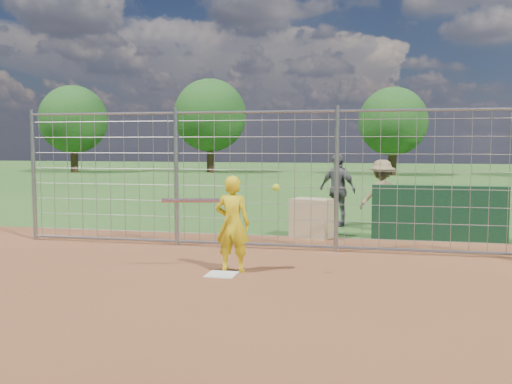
% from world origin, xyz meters
% --- Properties ---
extents(ground, '(100.00, 100.00, 0.00)m').
position_xyz_m(ground, '(0.00, 0.00, 0.00)').
color(ground, '#2D591E').
rests_on(ground, ground).
extents(infield_dirt, '(18.00, 18.00, 0.00)m').
position_xyz_m(infield_dirt, '(0.00, -3.00, 0.01)').
color(infield_dirt, brown).
rests_on(infield_dirt, ground).
extents(home_plate, '(0.43, 0.43, 0.02)m').
position_xyz_m(home_plate, '(0.00, -0.20, 0.01)').
color(home_plate, silver).
rests_on(home_plate, ground).
extents(dugout_wall, '(2.60, 0.20, 1.10)m').
position_xyz_m(dugout_wall, '(3.40, 3.60, 0.55)').
color(dugout_wall, '#11381E').
rests_on(dugout_wall, ground).
extents(batter, '(0.54, 0.36, 1.46)m').
position_xyz_m(batter, '(0.10, 0.07, 0.73)').
color(batter, yellow).
rests_on(batter, ground).
extents(bystander_b, '(1.07, 0.89, 1.71)m').
position_xyz_m(bystander_b, '(1.27, 5.33, 0.85)').
color(bystander_b, '#5E5E63').
rests_on(bystander_b, ground).
extents(bystander_c, '(1.17, 1.01, 1.58)m').
position_xyz_m(bystander_c, '(2.30, 4.74, 0.79)').
color(bystander_c, olive).
rests_on(bystander_c, ground).
extents(equipment_bin, '(0.93, 0.77, 0.80)m').
position_xyz_m(equipment_bin, '(0.89, 3.50, 0.40)').
color(equipment_bin, tan).
rests_on(equipment_bin, ground).
extents(equipment_in_play, '(1.75, 0.23, 0.30)m').
position_xyz_m(equipment_in_play, '(-0.16, -0.18, 1.14)').
color(equipment_in_play, silver).
rests_on(equipment_in_play, ground).
extents(backstop_fence, '(9.08, 0.08, 2.60)m').
position_xyz_m(backstop_fence, '(0.00, 2.00, 1.26)').
color(backstop_fence, gray).
rests_on(backstop_fence, ground).
extents(tree_line, '(44.66, 6.72, 6.48)m').
position_xyz_m(tree_line, '(3.13, 28.13, 3.71)').
color(tree_line, '#3F2B19').
rests_on(tree_line, ground).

